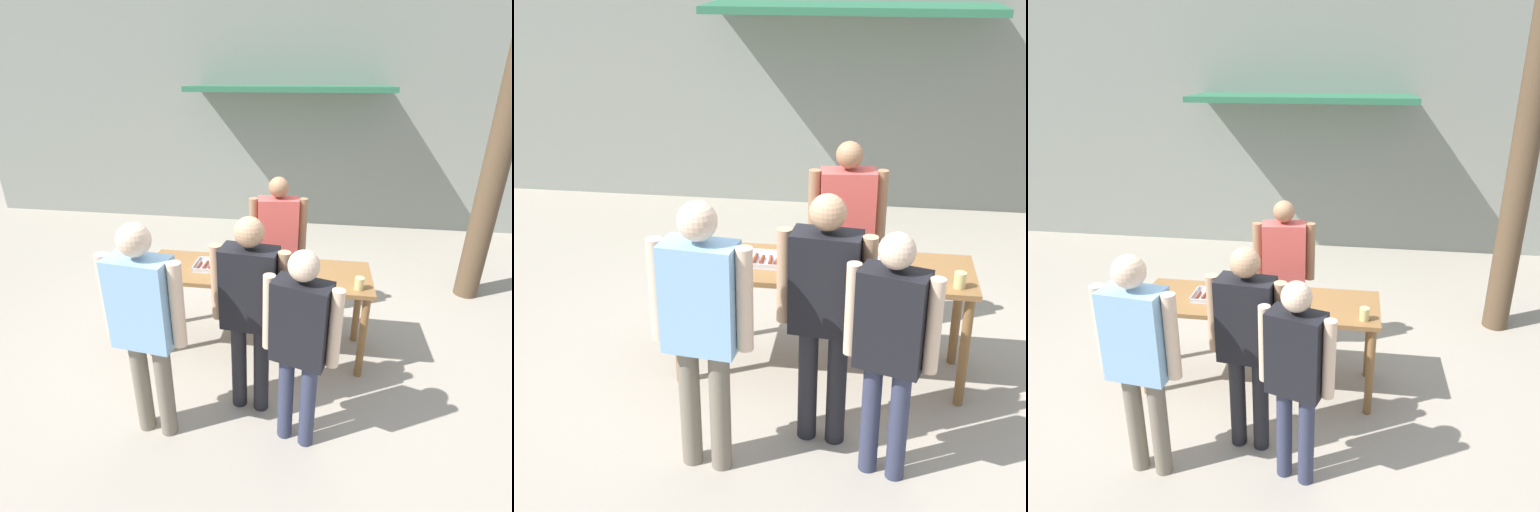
# 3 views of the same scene
# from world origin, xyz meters

# --- Properties ---
(ground_plane) EXTENTS (24.00, 24.00, 0.00)m
(ground_plane) POSITION_xyz_m (0.00, 0.00, 0.00)
(ground_plane) COLOR #A39989
(building_facade_back) EXTENTS (12.00, 1.11, 4.50)m
(building_facade_back) POSITION_xyz_m (0.00, 3.98, 2.26)
(building_facade_back) COLOR gray
(building_facade_back) RESTS_ON ground
(serving_table) EXTENTS (2.16, 0.69, 0.89)m
(serving_table) POSITION_xyz_m (0.00, 0.00, 0.77)
(serving_table) COLOR brown
(serving_table) RESTS_ON ground
(food_tray_sausages) EXTENTS (0.43, 0.28, 0.04)m
(food_tray_sausages) POSITION_xyz_m (-0.39, 0.00, 0.91)
(food_tray_sausages) COLOR silver
(food_tray_sausages) RESTS_ON serving_table
(food_tray_buns) EXTENTS (0.39, 0.27, 0.06)m
(food_tray_buns) POSITION_xyz_m (0.25, 0.00, 0.91)
(food_tray_buns) COLOR silver
(food_tray_buns) RESTS_ON serving_table
(condiment_jar_mustard) EXTENTS (0.06, 0.06, 0.06)m
(condiment_jar_mustard) POSITION_xyz_m (-0.95, -0.24, 0.92)
(condiment_jar_mustard) COLOR #567A38
(condiment_jar_mustard) RESTS_ON serving_table
(condiment_jar_ketchup) EXTENTS (0.06, 0.06, 0.06)m
(condiment_jar_ketchup) POSITION_xyz_m (-0.86, -0.22, 0.92)
(condiment_jar_ketchup) COLOR #B22319
(condiment_jar_ketchup) RESTS_ON serving_table
(beer_cup) EXTENTS (0.08, 0.08, 0.11)m
(beer_cup) POSITION_xyz_m (0.94, -0.23, 0.95)
(beer_cup) COLOR #DBC67A
(beer_cup) RESTS_ON serving_table
(person_server_behind_table) EXTENTS (0.62, 0.29, 1.64)m
(person_server_behind_table) POSITION_xyz_m (0.14, 0.68, 0.97)
(person_server_behind_table) COLOR #232328
(person_server_behind_table) RESTS_ON ground
(person_customer_holding_hotdog) EXTENTS (0.62, 0.28, 1.75)m
(person_customer_holding_hotdog) POSITION_xyz_m (-0.61, -1.16, 1.04)
(person_customer_holding_hotdog) COLOR #756B5B
(person_customer_holding_hotdog) RESTS_ON ground
(person_customer_with_cup) EXTENTS (0.54, 0.31, 1.60)m
(person_customer_with_cup) POSITION_xyz_m (0.47, -1.09, 0.95)
(person_customer_with_cup) COLOR #333851
(person_customer_with_cup) RESTS_ON ground
(person_customer_waiting_in_line) EXTENTS (0.60, 0.27, 1.70)m
(person_customer_waiting_in_line) POSITION_xyz_m (0.07, -0.80, 1.01)
(person_customer_waiting_in_line) COLOR #232328
(person_customer_waiting_in_line) RESTS_ON ground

